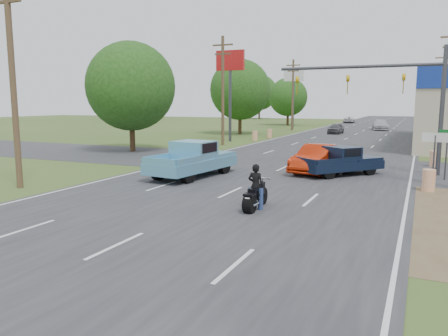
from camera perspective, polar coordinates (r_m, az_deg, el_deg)
The scene contains 29 objects.
ground at distance 12.72m, azimuth -13.93°, elevation -9.89°, with size 200.00×200.00×0.00m, color #3B5421.
main_road at distance 50.15m, azimuth 15.64°, elevation 3.69°, with size 15.00×180.00×0.02m, color #2D2D30.
cross_road at distance 28.72m, azimuth 8.84°, elevation 0.51°, with size 120.00×10.00×0.02m, color #2D2D30.
utility_pole_3 at distance 58.46m, azimuth 26.60°, elevation 8.96°, with size 2.00×0.28×10.00m.
utility_pole_4 at distance 22.39m, azimuth -25.93°, elevation 11.15°, with size 2.00×0.28×10.00m.
utility_pole_5 at distance 41.15m, azimuth -0.16°, elevation 10.41°, with size 2.00×0.28×10.00m.
utility_pole_6 at distance 63.76m, azimuth 8.96°, elevation 9.64°, with size 2.00×0.28×10.00m.
tree_0 at distance 36.50m, azimuth -12.08°, elevation 10.38°, with size 7.14×7.14×8.84m.
tree_1 at distance 55.59m, azimuth 2.11°, elevation 10.18°, with size 7.56×7.56×9.36m.
tree_2 at distance 78.50m, azimuth 8.37°, elevation 9.16°, with size 6.72×6.72×8.32m.
tree_4 at distance 105.12m, azimuth -12.36°, elevation 9.88°, with size 9.24×9.24×11.44m.
tree_6 at distance 111.00m, azimuth 4.65°, elevation 9.81°, with size 8.82×8.82×10.92m.
barrel_0 at distance 21.70m, azimuth 25.17°, elevation -1.47°, with size 0.56×0.56×1.00m, color orange.
barrel_1 at distance 30.13m, azimuth 25.77°, elevation 1.07°, with size 0.56×0.56×1.00m, color orange.
barrel_2 at distance 46.43m, azimuth 4.05°, elevation 4.23°, with size 0.56×0.56×1.00m, color orange.
barrel_3 at distance 50.09m, azimuth 5.97°, elevation 4.51°, with size 0.56×0.56×1.00m, color orange.
pole_sign_left_near at distance 45.30m, azimuth 0.81°, elevation 12.58°, with size 3.00×0.35×9.20m.
pole_sign_left_far at distance 67.94m, azimuth 9.09°, elevation 11.12°, with size 3.00×0.35×9.20m.
lane_sign at distance 23.51m, azimuth 25.82°, elevation 2.64°, with size 1.20×0.08×2.52m.
street_name_sign at distance 25.06m, azimuth 27.08°, elevation 2.20°, with size 0.80×0.08×2.61m.
signal_mast at distance 26.49m, azimuth 20.88°, elevation 9.79°, with size 9.12×0.40×7.00m.
red_convertible at distance 25.43m, azimuth 12.14°, elevation 1.18°, with size 1.68×4.82×1.59m, color #AE2208.
motorcycle at distance 16.29m, azimuth 4.07°, elevation -3.80°, with size 0.67×2.18×1.11m.
rider at distance 16.27m, azimuth 4.15°, elevation -2.65°, with size 0.59×0.39×1.63m, color black.
blue_pickup at distance 23.62m, azimuth -3.94°, elevation 1.23°, with size 2.89×6.03×1.93m.
navy_pickup at distance 24.88m, azimuth 15.14°, elevation 0.92°, with size 4.43×4.87×1.58m.
distant_car_grey at distance 58.26m, azimuth 14.39°, elevation 5.02°, with size 1.58×3.92×1.33m, color #505055.
distant_car_silver at distance 67.89m, azimuth 19.75°, elevation 5.33°, with size 2.14×5.27×1.53m, color #BCBCC1.
distant_car_white at distance 90.10m, azimuth 16.03°, elevation 6.07°, with size 2.04×4.42×1.23m, color silver.
Camera 1 is at (7.58, -9.42, 3.96)m, focal length 35.00 mm.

